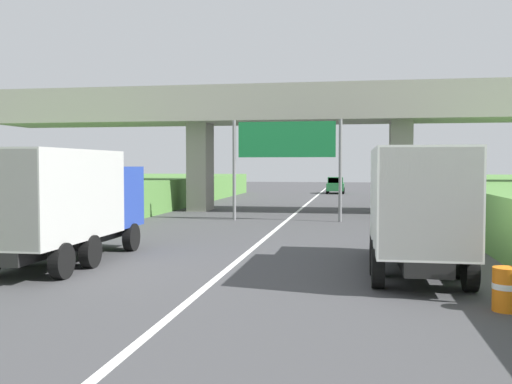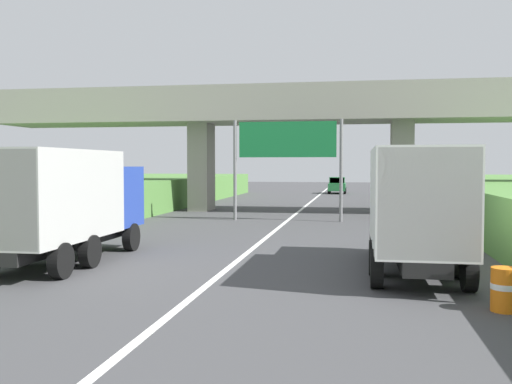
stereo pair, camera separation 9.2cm
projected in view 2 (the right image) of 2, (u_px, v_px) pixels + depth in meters
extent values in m
cube|color=white|center=(285.00, 222.00, 30.21)|extent=(0.20, 96.68, 0.01)
cube|color=#9E998E|center=(299.00, 114.00, 36.89)|extent=(40.00, 4.80, 1.10)
cube|color=#9E998E|center=(295.00, 92.00, 34.66)|extent=(40.00, 0.36, 1.10)
cube|color=#9E998E|center=(302.00, 100.00, 39.03)|extent=(40.00, 0.36, 1.10)
cube|color=gray|center=(201.00, 167.00, 38.14)|extent=(1.30, 2.20, 5.71)
cube|color=gray|center=(402.00, 167.00, 35.96)|extent=(1.30, 2.20, 5.71)
cylinder|color=slate|center=(235.00, 170.00, 31.46)|extent=(0.18, 0.18, 5.41)
cylinder|color=slate|center=(341.00, 171.00, 30.49)|extent=(0.18, 0.18, 5.41)
cube|color=#167238|center=(287.00, 139.00, 30.90)|extent=(5.20, 0.12, 1.90)
cube|color=white|center=(287.00, 139.00, 30.88)|extent=(4.89, 0.01, 1.67)
cube|color=black|center=(413.00, 248.00, 16.34)|extent=(1.10, 7.30, 0.36)
cube|color=#B2B5B7|center=(405.00, 199.00, 18.85)|extent=(2.10, 2.10, 2.10)
cube|color=#2D3842|center=(403.00, 189.00, 19.84)|extent=(1.89, 0.06, 0.90)
cube|color=silver|center=(417.00, 198.00, 15.24)|extent=(2.30, 5.20, 2.60)
cube|color=#A8A8A4|center=(429.00, 204.00, 12.70)|extent=(2.21, 0.04, 2.50)
cylinder|color=black|center=(375.00, 242.00, 19.08)|extent=(0.30, 0.96, 0.96)
cylinder|color=black|center=(436.00, 243.00, 18.75)|extent=(0.30, 0.96, 0.96)
cylinder|color=black|center=(377.00, 269.00, 14.09)|extent=(0.30, 0.96, 0.96)
cylinder|color=black|center=(469.00, 271.00, 13.73)|extent=(0.30, 0.96, 0.96)
cylinder|color=black|center=(375.00, 258.00, 15.76)|extent=(0.30, 0.96, 0.96)
cylinder|color=black|center=(457.00, 260.00, 15.39)|extent=(0.30, 0.96, 0.96)
cube|color=black|center=(69.00, 241.00, 17.86)|extent=(1.10, 7.30, 0.36)
cube|color=#233D9E|center=(105.00, 197.00, 20.36)|extent=(2.10, 2.10, 2.10)
cube|color=#2D3842|center=(116.00, 187.00, 21.35)|extent=(1.89, 0.06, 0.90)
cube|color=#B7B7B2|center=(51.00, 195.00, 16.76)|extent=(2.30, 5.20, 2.60)
cylinder|color=black|center=(79.00, 236.00, 20.59)|extent=(0.30, 0.96, 0.96)
cylinder|color=black|center=(131.00, 237.00, 20.26)|extent=(0.30, 0.96, 0.96)
cylinder|color=black|center=(61.00, 261.00, 15.24)|extent=(0.30, 0.96, 0.96)
cylinder|color=black|center=(23.00, 250.00, 17.27)|extent=(0.30, 0.96, 0.96)
cylinder|color=black|center=(90.00, 251.00, 16.91)|extent=(0.30, 0.96, 0.96)
cube|color=#236B38|center=(337.00, 187.00, 61.04)|extent=(1.76, 4.10, 0.76)
cube|color=#236B38|center=(337.00, 180.00, 60.86)|extent=(1.56, 1.90, 0.64)
cube|color=#2D3842|center=(337.00, 180.00, 59.95)|extent=(1.44, 0.06, 0.54)
cylinder|color=black|center=(330.00, 190.00, 62.44)|extent=(0.22, 0.64, 0.64)
cylinder|color=black|center=(345.00, 190.00, 62.16)|extent=(0.22, 0.64, 0.64)
cylinder|color=black|center=(329.00, 191.00, 59.94)|extent=(0.22, 0.64, 0.64)
cylinder|color=black|center=(345.00, 191.00, 59.66)|extent=(0.22, 0.64, 0.64)
cylinder|color=orange|center=(505.00, 290.00, 11.86)|extent=(0.56, 0.56, 0.90)
cylinder|color=white|center=(505.00, 286.00, 11.86)|extent=(0.57, 0.57, 0.12)
cylinder|color=orange|center=(461.00, 254.00, 16.63)|extent=(0.56, 0.56, 0.90)
cylinder|color=white|center=(461.00, 251.00, 16.63)|extent=(0.57, 0.57, 0.12)
cylinder|color=orange|center=(437.00, 234.00, 21.40)|extent=(0.56, 0.56, 0.90)
cylinder|color=white|center=(437.00, 232.00, 21.40)|extent=(0.57, 0.57, 0.12)
cylinder|color=orange|center=(425.00, 222.00, 26.14)|extent=(0.56, 0.56, 0.90)
cylinder|color=white|center=(425.00, 220.00, 26.14)|extent=(0.57, 0.57, 0.12)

